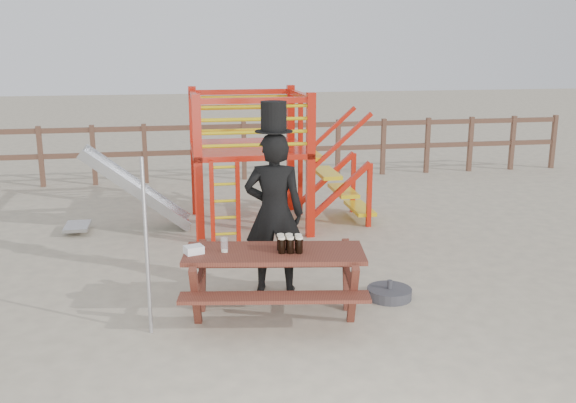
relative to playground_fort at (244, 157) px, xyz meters
The scene contains 10 objects.
ground 3.74m from the playground_fort, 91.99° to the right, with size 60.00×60.00×0.00m, color #B6A98D.
back_fence 3.44m from the playground_fort, 92.08° to the left, with size 15.09×0.09×1.20m.
playground_fort is the anchor object (origin of this frame).
picnic_table 3.53m from the playground_fort, 91.31° to the right, with size 2.01×1.53×0.71m.
man_with_hat 2.77m from the playground_fort, 89.35° to the right, with size 0.76×0.59×2.17m.
metal_pole 3.90m from the playground_fort, 110.17° to the right, with size 0.04×0.04×1.76m, color #B2B2B7.
parasol_base 3.61m from the playground_fort, 68.72° to the right, with size 0.50×0.50×0.21m.
paper_bag 3.53m from the playground_fort, 104.66° to the right, with size 0.18×0.14×0.08m, color white.
stout_pints 3.53m from the playground_fort, 88.79° to the right, with size 0.26×0.20×0.17m.
empty_glasses 3.47m from the playground_fort, 99.70° to the right, with size 0.07×0.07×0.15m.
Camera 1 is at (-0.92, -6.04, 2.79)m, focal length 40.00 mm.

